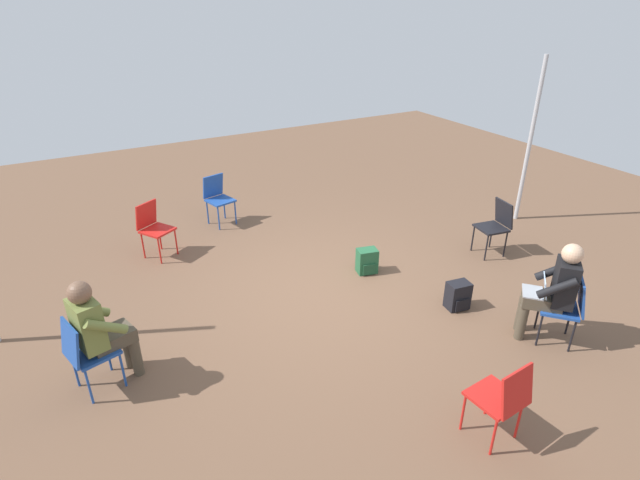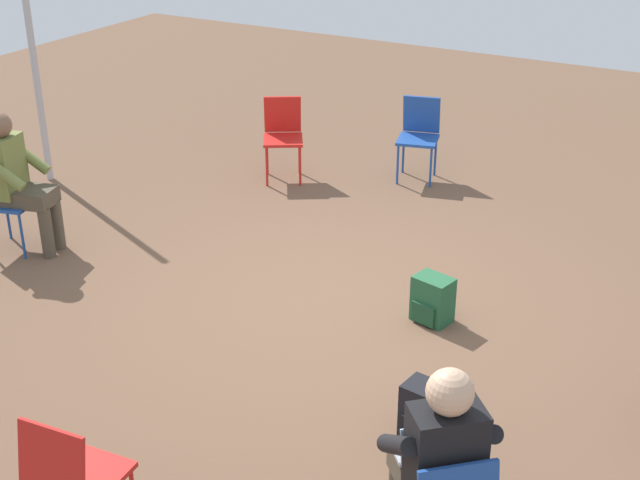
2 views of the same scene
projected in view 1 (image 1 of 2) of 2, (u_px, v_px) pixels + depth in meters
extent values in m
plane|color=brown|center=(323.00, 293.00, 6.69)|extent=(16.74, 16.74, 0.00)
cube|color=red|center=(495.00, 397.00, 4.38)|extent=(0.43, 0.43, 0.03)
cylinder|color=red|center=(463.00, 412.00, 4.52)|extent=(0.02, 0.02, 0.42)
cylinder|color=red|center=(488.00, 397.00, 4.69)|extent=(0.02, 0.02, 0.42)
cylinder|color=red|center=(494.00, 437.00, 4.27)|extent=(0.02, 0.02, 0.42)
cylinder|color=red|center=(519.00, 420.00, 4.44)|extent=(0.02, 0.02, 0.42)
cube|color=red|center=(517.00, 392.00, 4.14)|extent=(0.39, 0.12, 0.40)
cube|color=#1E4799|center=(220.00, 201.00, 8.48)|extent=(0.49, 0.49, 0.03)
cylinder|color=#1E4799|center=(235.00, 213.00, 8.57)|extent=(0.02, 0.02, 0.42)
cylinder|color=#1E4799|center=(219.00, 218.00, 8.36)|extent=(0.02, 0.02, 0.42)
cylinder|color=#1E4799|center=(224.00, 207.00, 8.79)|extent=(0.02, 0.02, 0.42)
cylinder|color=#1E4799|center=(208.00, 213.00, 8.58)|extent=(0.02, 0.02, 0.42)
cube|color=#1E4799|center=(213.00, 186.00, 8.51)|extent=(0.39, 0.19, 0.40)
cube|color=#1E4799|center=(559.00, 308.00, 5.60)|extent=(0.57, 0.57, 0.03)
cylinder|color=black|center=(539.00, 330.00, 5.61)|extent=(0.02, 0.02, 0.42)
cylinder|color=black|center=(538.00, 314.00, 5.90)|extent=(0.02, 0.02, 0.42)
cylinder|color=black|center=(572.00, 336.00, 5.51)|extent=(0.02, 0.02, 0.42)
cylinder|color=black|center=(569.00, 319.00, 5.80)|extent=(0.02, 0.02, 0.42)
cube|color=#1E4799|center=(582.00, 295.00, 5.45)|extent=(0.34, 0.32, 0.40)
cube|color=black|center=(491.00, 228.00, 7.50)|extent=(0.46, 0.46, 0.03)
cylinder|color=black|center=(486.00, 248.00, 7.40)|extent=(0.02, 0.02, 0.42)
cylinder|color=black|center=(473.00, 238.00, 7.69)|extent=(0.02, 0.02, 0.42)
cylinder|color=black|center=(505.00, 244.00, 7.51)|extent=(0.02, 0.02, 0.42)
cylinder|color=black|center=(491.00, 235.00, 7.79)|extent=(0.02, 0.02, 0.42)
cube|color=black|center=(504.00, 213.00, 7.46)|extent=(0.15, 0.39, 0.40)
cube|color=#1E4799|center=(94.00, 352.00, 4.92)|extent=(0.49, 0.49, 0.03)
cylinder|color=#1E4799|center=(108.00, 354.00, 5.24)|extent=(0.02, 0.02, 0.42)
cylinder|color=#1E4799|center=(123.00, 370.00, 5.02)|extent=(0.02, 0.02, 0.42)
cylinder|color=#1E4799|center=(75.00, 370.00, 5.02)|extent=(0.02, 0.02, 0.42)
cylinder|color=#1E4799|center=(89.00, 387.00, 4.81)|extent=(0.02, 0.02, 0.42)
cube|color=#1E4799|center=(70.00, 343.00, 4.71)|extent=(0.19, 0.39, 0.40)
cube|color=red|center=(158.00, 230.00, 7.43)|extent=(0.55, 0.55, 0.03)
cylinder|color=red|center=(176.00, 242.00, 7.58)|extent=(0.02, 0.02, 0.42)
cylinder|color=red|center=(160.00, 251.00, 7.32)|extent=(0.02, 0.02, 0.42)
cylinder|color=red|center=(160.00, 237.00, 7.73)|extent=(0.02, 0.02, 0.42)
cylinder|color=red|center=(143.00, 246.00, 7.47)|extent=(0.02, 0.02, 0.42)
cube|color=red|center=(146.00, 215.00, 7.41)|extent=(0.37, 0.28, 0.40)
cylinder|color=#4C4233|center=(522.00, 322.00, 5.72)|extent=(0.11, 0.11, 0.45)
cylinder|color=#4C4233|center=(521.00, 313.00, 5.88)|extent=(0.11, 0.11, 0.45)
cube|color=#4C4233|center=(542.00, 300.00, 5.62)|extent=(0.50, 0.51, 0.14)
cube|color=black|center=(565.00, 283.00, 5.45)|extent=(0.40, 0.39, 0.52)
sphere|color=#DBAD89|center=(573.00, 254.00, 5.29)|extent=(0.22, 0.22, 0.22)
cylinder|color=black|center=(557.00, 288.00, 5.30)|extent=(0.33, 0.35, 0.31)
cylinder|color=black|center=(554.00, 270.00, 5.64)|extent=(0.33, 0.35, 0.31)
cube|color=#9EA0A5|center=(533.00, 292.00, 5.62)|extent=(0.37, 0.36, 0.02)
cube|color=#B2D1F2|center=(545.00, 286.00, 5.54)|extent=(0.26, 0.24, 0.20)
cylinder|color=#4C4233|center=(128.00, 349.00, 5.30)|extent=(0.11, 0.11, 0.45)
cylinder|color=#4C4233|center=(136.00, 356.00, 5.18)|extent=(0.11, 0.11, 0.45)
cube|color=#4C4233|center=(112.00, 338.00, 5.01)|extent=(0.49, 0.40, 0.14)
cube|color=olive|center=(87.00, 324.00, 4.77)|extent=(0.30, 0.39, 0.52)
sphere|color=brown|center=(79.00, 293.00, 4.61)|extent=(0.22, 0.22, 0.22)
cylinder|color=olive|center=(89.00, 309.00, 4.95)|extent=(0.41, 0.19, 0.31)
cylinder|color=olive|center=(106.00, 327.00, 4.70)|extent=(0.41, 0.19, 0.31)
cube|color=#235B38|center=(367.00, 261.00, 7.11)|extent=(0.32, 0.26, 0.36)
cube|color=#1C492C|center=(367.00, 266.00, 7.15)|extent=(0.25, 0.29, 0.16)
cube|color=black|center=(458.00, 295.00, 6.31)|extent=(0.31, 0.24, 0.36)
cube|color=black|center=(457.00, 301.00, 6.34)|extent=(0.23, 0.28, 0.16)
cylinder|color=#B2B2B7|center=(530.00, 142.00, 8.26)|extent=(0.07, 0.07, 2.76)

